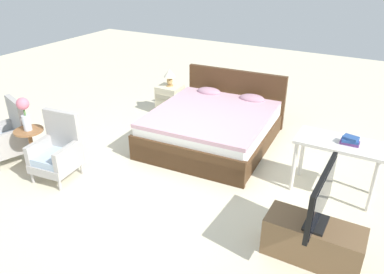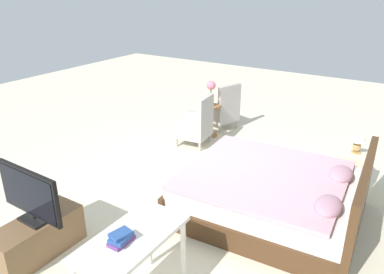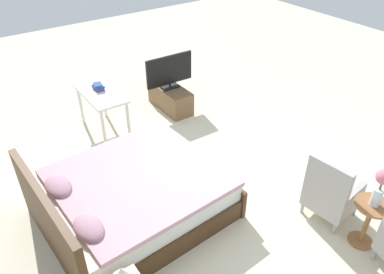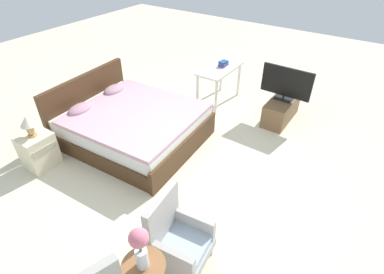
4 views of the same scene
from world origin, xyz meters
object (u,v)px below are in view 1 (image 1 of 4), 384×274
Objects in this scene: armchair_by_window_left at (9,136)px; side_table at (31,144)px; bed at (214,125)px; nightstand at (170,100)px; armchair_by_window_right at (57,152)px; book_stack at (350,141)px; flower_vase at (24,110)px; tv_flatscreen at (321,198)px; table_lamp at (169,75)px; vanity_desk at (339,149)px; tv_stand at (312,241)px.

side_table is (0.50, -0.00, 0.00)m from armchair_by_window_left.
nightstand is (-1.28, 0.69, -0.02)m from bed.
armchair_by_window_right is 2.68m from nightstand.
flower_vase is at bearing -160.19° from book_stack.
book_stack is at bearing 87.29° from tv_flatscreen.
table_lamp is at bearing 159.76° from book_stack.
bed is 3.13m from armchair_by_window_left.
side_table is 0.58× the size of vanity_desk.
nightstand is at bearing 67.05° from armchair_by_window_left.
book_stack is (2.09, -0.55, 0.49)m from bed.
side_table is at bearing -177.97° from tv_flatscreen.
vanity_desk is 4.73× the size of book_stack.
side_table is 1.82× the size of table_lamp.
armchair_by_window_left is at bearing 179.46° from side_table.
armchair_by_window_left reaches higher than side_table.
nightstand is 0.49m from table_lamp.
flower_vase reaches higher than nightstand.
bed is at bearing 165.17° from book_stack.
nightstand is 4.17m from tv_stand.
tv_stand is (3.30, -2.55, -0.55)m from table_lamp.
bed is 2.08m from vanity_desk.
flower_vase is at bearing -103.38° from nightstand.
flower_vase is (-0.51, -0.01, 0.52)m from armchair_by_window_right.
vanity_desk is at bearing 92.01° from tv_stand.
armchair_by_window_right is at bearing 0.85° from side_table.
armchair_by_window_right is at bearing 0.85° from flower_vase.
tv_flatscreen reaches higher than tv_stand.
flower_vase is at bearing -103.38° from table_lamp.
tv_stand is at bearing 178.68° from tv_flatscreen.
table_lamp is at bearing 142.38° from tv_stand.
bed is 2.41× the size of armchair_by_window_right.
bed is 2.31× the size of tv_stand.
side_table is 2.79m from table_lamp.
nightstand is at bearing 76.62° from side_table.
tv_stand is 0.53m from tv_flatscreen.
side_table is at bearing -103.38° from table_lamp.
flower_vase is at bearing -26.57° from side_table.
tv_stand is at bearing 1.74° from armchair_by_window_left.
bed is 1.52m from table_lamp.
armchair_by_window_left is 0.50m from side_table.
bed reaches higher than side_table.
nightstand is at bearing 159.36° from vanity_desk.
nightstand is 3.50m from vanity_desk.
bed is 2.79m from tv_flatscreen.
flower_vase is at bearing -0.54° from armchair_by_window_left.
flower_vase is (-1.92, -2.00, 0.59)m from bed.
bed reaches higher than book_stack.
armchair_by_window_right is 2.79× the size of table_lamp.
armchair_by_window_right is 3.44m from tv_stand.
flower_vase is 3.95m from tv_flatscreen.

